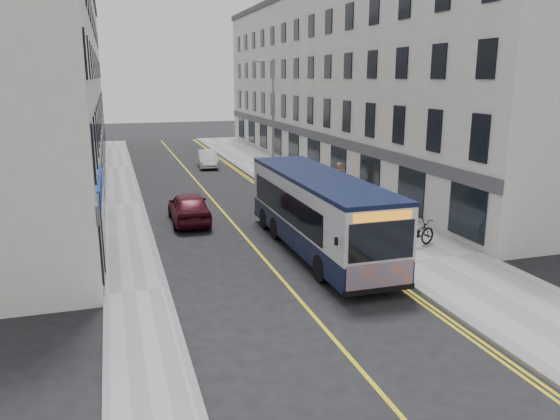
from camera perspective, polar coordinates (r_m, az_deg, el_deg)
ground at (r=20.59m, az=-0.94°, el=-5.96°), size 140.00×140.00×0.00m
pavement_east at (r=33.48m, az=3.55°, el=1.84°), size 4.50×64.00×0.12m
pavement_west at (r=31.38m, az=-16.04°, el=0.52°), size 2.00×64.00×0.12m
kerb_east at (r=32.76m, az=-0.13°, el=1.61°), size 0.18×64.00×0.13m
kerb_west at (r=31.41m, az=-14.22°, el=0.65°), size 0.18×64.00×0.13m
road_centre_line at (r=31.85m, az=-7.02°, el=1.04°), size 0.12×64.00×0.01m
road_dbl_yellow_inner at (r=32.64m, az=-0.89°, el=1.45°), size 0.10×64.00×0.01m
road_dbl_yellow_outer at (r=32.70m, az=-0.55°, el=1.48°), size 0.10×64.00×0.01m
terrace_east at (r=43.08m, az=6.05°, el=13.06°), size 6.00×46.00×13.00m
terrace_west at (r=39.78m, az=-22.93°, el=12.04°), size 6.00×46.00×13.00m
streetlamp at (r=34.09m, az=-0.86°, el=9.42°), size 1.32×0.18×8.00m
city_bus at (r=21.95m, az=3.98°, el=-0.04°), size 2.54×10.87×3.16m
bicycle at (r=23.03m, az=13.99°, el=-2.43°), size 2.30×1.40×1.14m
pedestrian_near at (r=32.65m, az=6.28°, el=3.30°), size 0.76×0.56×1.91m
pedestrian_far at (r=33.39m, az=1.71°, el=3.36°), size 0.92×0.80×1.63m
car_white at (r=43.64m, az=-7.57°, el=5.32°), size 1.77×4.10×1.31m
car_maroon at (r=26.96m, az=-9.49°, el=0.30°), size 1.91×4.54×1.53m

